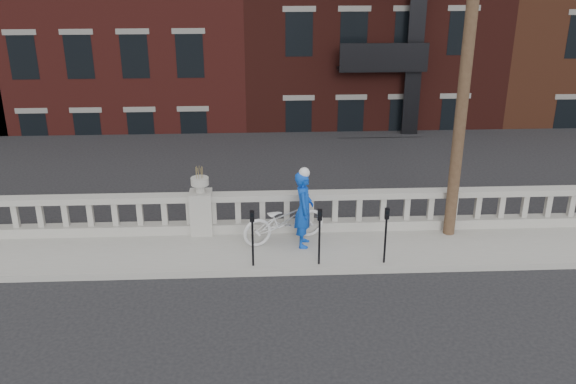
# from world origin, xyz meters

# --- Properties ---
(ground) EXTENTS (120.00, 120.00, 0.00)m
(ground) POSITION_xyz_m (0.00, 0.00, 0.00)
(ground) COLOR black
(ground) RESTS_ON ground
(sidewalk) EXTENTS (32.00, 2.20, 0.15)m
(sidewalk) POSITION_xyz_m (0.00, 3.00, 0.07)
(sidewalk) COLOR gray
(sidewalk) RESTS_ON ground
(balustrade) EXTENTS (28.00, 0.34, 1.03)m
(balustrade) POSITION_xyz_m (0.00, 3.95, 0.64)
(balustrade) COLOR gray
(balustrade) RESTS_ON sidewalk
(planter_pedestal) EXTENTS (0.55, 0.55, 1.76)m
(planter_pedestal) POSITION_xyz_m (0.00, 3.95, 0.83)
(planter_pedestal) COLOR gray
(planter_pedestal) RESTS_ON sidewalk
(lower_level) EXTENTS (80.00, 44.00, 20.80)m
(lower_level) POSITION_xyz_m (0.56, 23.04, 2.63)
(lower_level) COLOR #605E59
(lower_level) RESTS_ON ground
(utility_pole) EXTENTS (1.60, 0.28, 10.00)m
(utility_pole) POSITION_xyz_m (6.20, 3.60, 5.24)
(utility_pole) COLOR #422D1E
(utility_pole) RESTS_ON sidewalk
(parking_meter_b) EXTENTS (0.10, 0.09, 1.36)m
(parking_meter_b) POSITION_xyz_m (1.28, 2.15, 1.00)
(parking_meter_b) COLOR black
(parking_meter_b) RESTS_ON sidewalk
(parking_meter_c) EXTENTS (0.10, 0.09, 1.36)m
(parking_meter_c) POSITION_xyz_m (2.78, 2.15, 1.00)
(parking_meter_c) COLOR black
(parking_meter_c) RESTS_ON sidewalk
(parking_meter_d) EXTENTS (0.10, 0.09, 1.36)m
(parking_meter_d) POSITION_xyz_m (4.28, 2.15, 1.00)
(parking_meter_d) COLOR black
(parking_meter_d) RESTS_ON sidewalk
(bicycle) EXTENTS (2.23, 1.43, 1.11)m
(bicycle) POSITION_xyz_m (2.03, 3.37, 0.70)
(bicycle) COLOR silver
(bicycle) RESTS_ON sidewalk
(cyclist) EXTENTS (0.51, 0.73, 1.88)m
(cyclist) POSITION_xyz_m (2.50, 3.13, 1.09)
(cyclist) COLOR #0C40B8
(cyclist) RESTS_ON sidewalk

